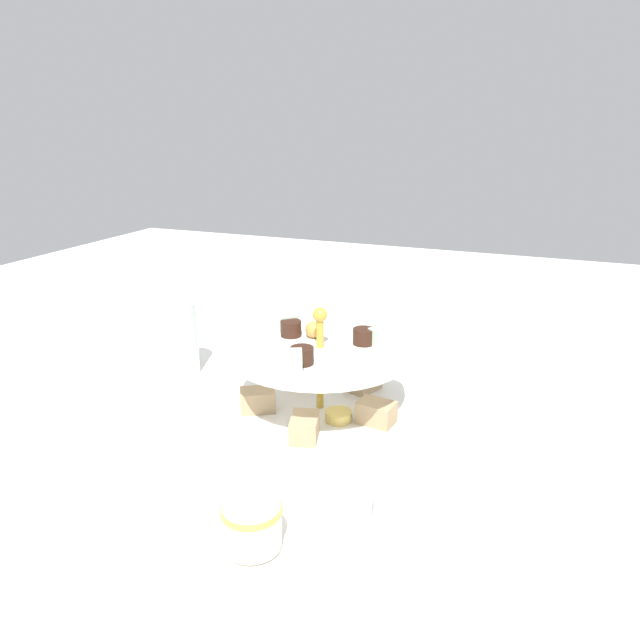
{
  "coord_description": "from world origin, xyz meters",
  "views": [
    {
      "loc": [
        0.28,
        -0.69,
        0.39
      ],
      "look_at": [
        0.0,
        0.0,
        0.14
      ],
      "focal_mm": 32.78,
      "sensor_mm": 36.0,
      "label": 1
    }
  ],
  "objects_px": {
    "tiered_serving_stand": "(320,385)",
    "butter_knife_left": "(384,339)",
    "water_glass_tall_right": "(177,339)",
    "teacup_with_saucer": "(252,529)",
    "butter_knife_right": "(79,481)",
    "water_glass_short_left": "(406,508)"
  },
  "relations": [
    {
      "from": "butter_knife_left",
      "to": "butter_knife_right",
      "type": "xyz_separation_m",
      "value": [
        -0.2,
        -0.58,
        0.0
      ]
    },
    {
      "from": "tiered_serving_stand",
      "to": "teacup_with_saucer",
      "type": "distance_m",
      "value": 0.29
    },
    {
      "from": "teacup_with_saucer",
      "to": "butter_knife_left",
      "type": "bearing_deg",
      "value": 94.01
    },
    {
      "from": "water_glass_tall_right",
      "to": "teacup_with_saucer",
      "type": "relative_size",
      "value": 1.32
    },
    {
      "from": "water_glass_short_left",
      "to": "water_glass_tall_right",
      "type": "bearing_deg",
      "value": 149.91
    },
    {
      "from": "teacup_with_saucer",
      "to": "butter_knife_left",
      "type": "distance_m",
      "value": 0.61
    },
    {
      "from": "water_glass_short_left",
      "to": "butter_knife_left",
      "type": "relative_size",
      "value": 0.39
    },
    {
      "from": "tiered_serving_stand",
      "to": "teacup_with_saucer",
      "type": "bearing_deg",
      "value": -81.22
    },
    {
      "from": "tiered_serving_stand",
      "to": "teacup_with_saucer",
      "type": "height_order",
      "value": "tiered_serving_stand"
    },
    {
      "from": "water_glass_tall_right",
      "to": "teacup_with_saucer",
      "type": "distance_m",
      "value": 0.46
    },
    {
      "from": "teacup_with_saucer",
      "to": "butter_knife_right",
      "type": "relative_size",
      "value": 0.53
    },
    {
      "from": "water_glass_tall_right",
      "to": "butter_knife_left",
      "type": "bearing_deg",
      "value": 45.54
    },
    {
      "from": "tiered_serving_stand",
      "to": "butter_knife_left",
      "type": "xyz_separation_m",
      "value": [
        0.0,
        0.32,
        -0.04
      ]
    },
    {
      "from": "butter_knife_left",
      "to": "butter_knife_right",
      "type": "distance_m",
      "value": 0.61
    },
    {
      "from": "teacup_with_saucer",
      "to": "butter_knife_left",
      "type": "xyz_separation_m",
      "value": [
        -0.04,
        0.61,
        -0.02
      ]
    },
    {
      "from": "teacup_with_saucer",
      "to": "butter_knife_right",
      "type": "bearing_deg",
      "value": 173.93
    },
    {
      "from": "water_glass_short_left",
      "to": "butter_knife_right",
      "type": "height_order",
      "value": "water_glass_short_left"
    },
    {
      "from": "tiered_serving_stand",
      "to": "butter_knife_right",
      "type": "xyz_separation_m",
      "value": [
        -0.19,
        -0.26,
        -0.04
      ]
    },
    {
      "from": "water_glass_tall_right",
      "to": "teacup_with_saucer",
      "type": "height_order",
      "value": "water_glass_tall_right"
    },
    {
      "from": "tiered_serving_stand",
      "to": "butter_knife_left",
      "type": "distance_m",
      "value": 0.33
    },
    {
      "from": "water_glass_tall_right",
      "to": "butter_knife_right",
      "type": "height_order",
      "value": "water_glass_tall_right"
    },
    {
      "from": "tiered_serving_stand",
      "to": "water_glass_short_left",
      "type": "xyz_separation_m",
      "value": [
        0.17,
        -0.21,
        -0.01
      ]
    }
  ]
}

